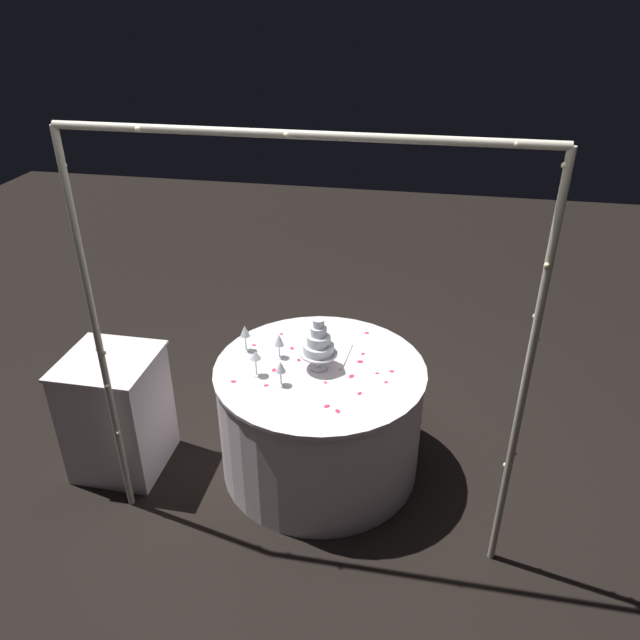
{
  "coord_description": "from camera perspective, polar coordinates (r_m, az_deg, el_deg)",
  "views": [
    {
      "loc": [
        -0.56,
        2.95,
        2.74
      ],
      "look_at": [
        0.0,
        0.0,
        1.07
      ],
      "focal_mm": 34.16,
      "sensor_mm": 36.0,
      "label": 1
    }
  ],
  "objects": [
    {
      "name": "rose_petal_12",
      "position": [
        3.78,
        -2.64,
        -2.65
      ],
      "size": [
        0.04,
        0.04,
        0.0
      ],
      "primitive_type": "ellipsoid",
      "rotation": [
        0.0,
        0.0,
        2.09
      ],
      "color": "#E02D47",
      "rests_on": "main_table"
    },
    {
      "name": "tiered_cake",
      "position": [
        3.51,
        -0.13,
        -2.27
      ],
      "size": [
        0.22,
        0.22,
        0.33
      ],
      "color": "silver",
      "rests_on": "main_table"
    },
    {
      "name": "rose_petal_7",
      "position": [
        3.51,
        -8.11,
        -5.71
      ],
      "size": [
        0.04,
        0.03,
        0.0
      ],
      "primitive_type": "ellipsoid",
      "rotation": [
        0.0,
        0.0,
        6.17
      ],
      "color": "#E02D47",
      "rests_on": "main_table"
    },
    {
      "name": "rose_petal_3",
      "position": [
        3.26,
        1.66,
        -8.52
      ],
      "size": [
        0.04,
        0.04,
        0.0
      ],
      "primitive_type": "ellipsoid",
      "rotation": [
        0.0,
        0.0,
        5.21
      ],
      "color": "#E02D47",
      "rests_on": "main_table"
    },
    {
      "name": "rose_petal_8",
      "position": [
        3.94,
        -3.63,
        -1.31
      ],
      "size": [
        0.03,
        0.03,
        0.0
      ],
      "primitive_type": "ellipsoid",
      "rotation": [
        0.0,
        0.0,
        5.59
      ],
      "color": "#E02D47",
      "rests_on": "main_table"
    },
    {
      "name": "rose_petal_18",
      "position": [
        3.66,
        3.79,
        -3.91
      ],
      "size": [
        0.04,
        0.03,
        0.0
      ],
      "primitive_type": "ellipsoid",
      "rotation": [
        0.0,
        0.0,
        0.14
      ],
      "color": "#E02D47",
      "rests_on": "main_table"
    },
    {
      "name": "wine_glass_3",
      "position": [
        3.73,
        -7.04,
        -1.12
      ],
      "size": [
        0.06,
        0.06,
        0.17
      ],
      "color": "silver",
      "rests_on": "main_table"
    },
    {
      "name": "cake_knife",
      "position": [
        3.68,
        2.36,
        -3.61
      ],
      "size": [
        0.04,
        0.3,
        0.01
      ],
      "color": "silver",
      "rests_on": "main_table"
    },
    {
      "name": "rose_petal_16",
      "position": [
        3.73,
        4.04,
        -3.17
      ],
      "size": [
        0.03,
        0.03,
        0.0
      ],
      "primitive_type": "ellipsoid",
      "rotation": [
        0.0,
        0.0,
        4.38
      ],
      "color": "#E02D47",
      "rests_on": "main_table"
    },
    {
      "name": "rose_petal_10",
      "position": [
        3.95,
        4.4,
        -1.21
      ],
      "size": [
        0.03,
        0.03,
        0.0
      ],
      "primitive_type": "ellipsoid",
      "rotation": [
        0.0,
        0.0,
        6.17
      ],
      "color": "#E02D47",
      "rests_on": "main_table"
    },
    {
      "name": "decorative_arch",
      "position": [
        2.78,
        -2.06,
        1.76
      ],
      "size": [
        2.16,
        0.06,
        2.23
      ],
      "color": "#B7B29E",
      "rests_on": "ground"
    },
    {
      "name": "rose_petal_9",
      "position": [
        3.67,
        -2.0,
        -3.77
      ],
      "size": [
        0.03,
        0.04,
        0.0
      ],
      "primitive_type": "ellipsoid",
      "rotation": [
        0.0,
        0.0,
        2.07
      ],
      "color": "#E02D47",
      "rests_on": "main_table"
    },
    {
      "name": "wine_glass_0",
      "position": [
        3.4,
        -3.71,
        -4.49
      ],
      "size": [
        0.06,
        0.06,
        0.16
      ],
      "color": "silver",
      "rests_on": "main_table"
    },
    {
      "name": "ground_plane",
      "position": [
        4.06,
        -0.0,
        -13.3
      ],
      "size": [
        12.0,
        12.0,
        0.0
      ],
      "primitive_type": "plane",
      "color": "black"
    },
    {
      "name": "rose_petal_11",
      "position": [
        3.53,
        2.97,
        -5.28
      ],
      "size": [
        0.04,
        0.05,
        0.0
      ],
      "primitive_type": "ellipsoid",
      "rotation": [
        0.0,
        0.0,
        4.29
      ],
      "color": "#E02D47",
      "rests_on": "main_table"
    },
    {
      "name": "wine_glass_1",
      "position": [
        3.49,
        -6.06,
        -3.42
      ],
      "size": [
        0.06,
        0.06,
        0.16
      ],
      "color": "silver",
      "rests_on": "main_table"
    },
    {
      "name": "side_table",
      "position": [
        4.03,
        -18.43,
        -8.25
      ],
      "size": [
        0.54,
        0.54,
        0.79
      ],
      "color": "white",
      "rests_on": "ground"
    },
    {
      "name": "rose_petal_14",
      "position": [
        3.49,
        6.21,
        -5.8
      ],
      "size": [
        0.03,
        0.03,
        0.0
      ],
      "primitive_type": "ellipsoid",
      "rotation": [
        0.0,
        0.0,
        3.7
      ],
      "color": "#E02D47",
      "rests_on": "main_table"
    },
    {
      "name": "rose_petal_13",
      "position": [
        3.46,
        -5.07,
        -6.11
      ],
      "size": [
        0.03,
        0.03,
        0.0
      ],
      "primitive_type": "ellipsoid",
      "rotation": [
        0.0,
        0.0,
        0.65
      ],
      "color": "#E02D47",
      "rests_on": "main_table"
    },
    {
      "name": "wine_glass_2",
      "position": [
        3.65,
        -3.86,
        -1.97
      ],
      "size": [
        0.06,
        0.06,
        0.16
      ],
      "color": "silver",
      "rests_on": "main_table"
    },
    {
      "name": "main_table",
      "position": [
        3.82,
        -0.0,
        -9.15
      ],
      "size": [
        1.26,
        1.26,
        0.75
      ],
      "color": "white",
      "rests_on": "ground"
    },
    {
      "name": "rose_petal_17",
      "position": [
        3.29,
        0.65,
        -8.07
      ],
      "size": [
        0.04,
        0.04,
        0.0
      ],
      "primitive_type": "ellipsoid",
      "rotation": [
        0.0,
        0.0,
        3.85
      ],
      "color": "#E02D47",
      "rests_on": "main_table"
    },
    {
      "name": "rose_petal_0",
      "position": [
        3.83,
        -6.19,
        -2.34
      ],
      "size": [
        0.03,
        0.02,
        0.0
      ],
      "primitive_type": "ellipsoid",
      "rotation": [
        0.0,
        0.0,
        6.13
      ],
      "color": "#E02D47",
      "rests_on": "main_table"
    },
    {
      "name": "rose_petal_2",
      "position": [
        3.56,
        5.39,
        -4.99
      ],
      "size": [
        0.03,
        0.02,
        0.0
      ],
      "primitive_type": "ellipsoid",
      "rotation": [
        0.0,
        0.0,
        3.26
      ],
      "color": "#E02D47",
      "rests_on": "main_table"
    },
    {
      "name": "rose_petal_4",
      "position": [
        3.59,
        6.73,
        -4.79
      ],
      "size": [
        0.03,
        0.02,
        0.0
      ],
      "primitive_type": "ellipsoid",
      "rotation": [
        0.0,
        0.0,
        0.06
      ],
      "color": "#E02D47",
      "rests_on": "main_table"
    },
    {
      "name": "rose_petal_1",
      "position": [
        3.58,
        -4.32,
        -4.7
      ],
      "size": [
        0.03,
        0.04,
        0.0
      ],
      "primitive_type": "ellipsoid",
      "rotation": [
        0.0,
        0.0,
        4.88
      ],
      "color": "#E02D47",
      "rests_on": "main_table"
    },
    {
      "name": "rose_petal_5",
      "position": [
        3.47,
        0.51,
        -5.86
      ],
      "size": [
        0.03,
        0.03,
        0.0
      ],
      "primitive_type": "ellipsoid",
      "rotation": [
        0.0,
        0.0,
        2.29
      ],
      "color": "#E02D47",
      "rests_on": "main_table"
    },
    {
      "name": "rose_petal_15",
      "position": [
        3.74,
        -0.28,
        -3.07
      ],
      "size": [
        0.04,
        0.03,
        0.0
      ],
      "primitive_type": "ellipsoid",
      "rotation": [
        0.0,
        0.0,
        3.35
      ],
      "color": "#E02D47",
      "rests_on": "main_table"
    },
    {
      "name": "rose_petal_6",
      "position": [
        3.39,
        3.73,
        -6.87
      ],
      "size": [
        0.03,
        0.04,
        0.0
      ],
      "primitive_type": "ellipsoid",
      "rotation": [
        0.0,
        0.0,
        4.29
      ],
      "color": "#E02D47",
      "rests_on": "main_table"
    }
  ]
}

